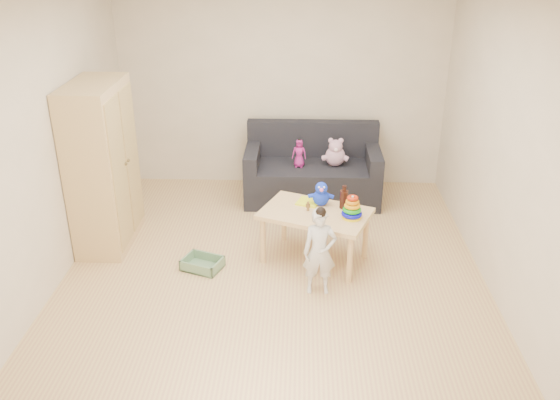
{
  "coord_description": "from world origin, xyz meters",
  "views": [
    {
      "loc": [
        0.25,
        -4.91,
        3.05
      ],
      "look_at": [
        0.05,
        0.25,
        0.65
      ],
      "focal_mm": 38.0,
      "sensor_mm": 36.0,
      "label": 1
    }
  ],
  "objects_px": {
    "wardrobe": "(102,166)",
    "toddler": "(320,253)",
    "sofa": "(312,182)",
    "play_table": "(315,236)"
  },
  "relations": [
    {
      "from": "play_table",
      "to": "toddler",
      "type": "distance_m",
      "value": 0.58
    },
    {
      "from": "wardrobe",
      "to": "play_table",
      "type": "xyz_separation_m",
      "value": [
        2.15,
        -0.33,
        -0.58
      ]
    },
    {
      "from": "sofa",
      "to": "toddler",
      "type": "distance_m",
      "value": 2.03
    },
    {
      "from": "wardrobe",
      "to": "toddler",
      "type": "xyz_separation_m",
      "value": [
        2.18,
        -0.89,
        -0.45
      ]
    },
    {
      "from": "sofa",
      "to": "play_table",
      "type": "height_order",
      "value": "play_table"
    },
    {
      "from": "wardrobe",
      "to": "toddler",
      "type": "relative_size",
      "value": 2.11
    },
    {
      "from": "wardrobe",
      "to": "play_table",
      "type": "bearing_deg",
      "value": -8.65
    },
    {
      "from": "toddler",
      "to": "wardrobe",
      "type": "bearing_deg",
      "value": 154.72
    },
    {
      "from": "sofa",
      "to": "play_table",
      "type": "relative_size",
      "value": 1.57
    },
    {
      "from": "play_table",
      "to": "toddler",
      "type": "xyz_separation_m",
      "value": [
        0.03,
        -0.56,
        0.13
      ]
    }
  ]
}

